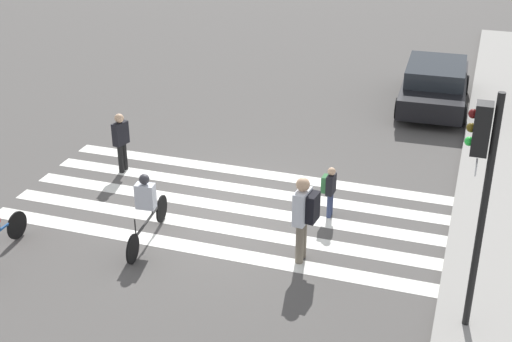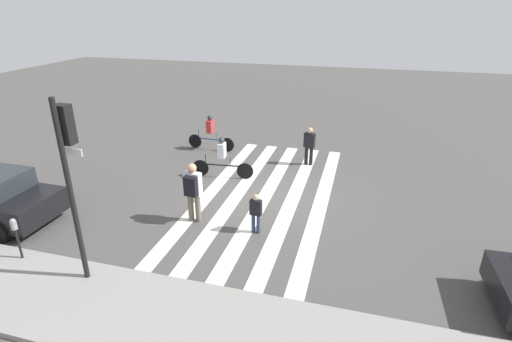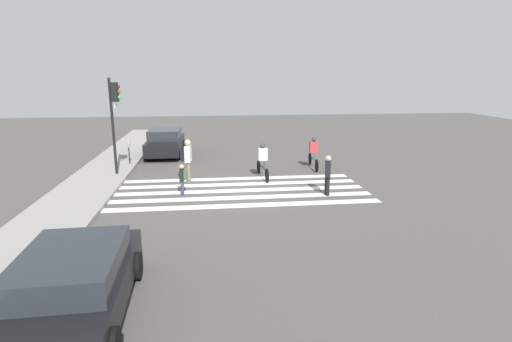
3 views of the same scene
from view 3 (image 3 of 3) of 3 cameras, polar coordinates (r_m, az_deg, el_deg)
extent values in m
plane|color=#4C4947|center=(16.18, -2.02, -2.80)|extent=(60.00, 60.00, 0.00)
cube|color=gray|center=(16.88, -23.70, -3.03)|extent=(36.00, 2.50, 0.14)
cube|color=silver|center=(14.37, -1.40, -4.93)|extent=(0.47, 10.00, 0.01)
cube|color=silver|center=(15.28, -1.73, -3.79)|extent=(0.47, 10.00, 0.01)
cube|color=silver|center=(16.18, -2.02, -2.78)|extent=(0.47, 10.00, 0.01)
cube|color=silver|center=(17.10, -2.28, -1.88)|extent=(0.47, 10.00, 0.01)
cube|color=silver|center=(18.01, -2.51, -1.08)|extent=(0.47, 10.00, 0.01)
cylinder|color=black|center=(19.05, -19.75, 5.74)|extent=(0.12, 0.12, 4.44)
cube|color=black|center=(18.87, -19.51, 10.58)|extent=(0.32, 0.26, 0.84)
cube|color=silver|center=(18.91, -19.37, 8.77)|extent=(0.60, 0.02, 0.16)
sphere|color=#590F0F|center=(18.83, -19.09, 11.31)|extent=(0.15, 0.15, 0.15)
sphere|color=#59470F|center=(18.84, -19.03, 10.61)|extent=(0.15, 0.15, 0.15)
sphere|color=#26D83F|center=(18.85, -18.98, 9.91)|extent=(0.15, 0.15, 0.15)
cylinder|color=black|center=(21.30, -17.64, 1.94)|extent=(0.06, 0.06, 0.98)
cylinder|color=gray|center=(21.19, -17.76, 3.53)|extent=(0.15, 0.15, 0.22)
sphere|color=gray|center=(21.17, -17.78, 3.83)|extent=(0.14, 0.14, 0.14)
cylinder|color=black|center=(15.65, 10.22, -2.17)|extent=(0.14, 0.14, 0.75)
cylinder|color=black|center=(15.83, 10.02, -1.98)|extent=(0.14, 0.14, 0.75)
cube|color=black|center=(15.57, 10.22, 0.29)|extent=(0.47, 0.30, 0.59)
sphere|color=tan|center=(15.48, 10.29, 1.77)|extent=(0.23, 0.23, 0.23)
cylinder|color=navy|center=(15.71, -10.48, -2.43)|extent=(0.11, 0.11, 0.58)
cylinder|color=navy|center=(15.86, -10.44, -2.28)|extent=(0.11, 0.11, 0.58)
cube|color=black|center=(15.65, -10.54, -0.53)|extent=(0.35, 0.18, 0.46)
sphere|color=tan|center=(15.58, -10.59, 0.61)|extent=(0.18, 0.18, 0.18)
cube|color=#2D6638|center=(15.65, -10.05, -0.51)|extent=(0.26, 0.14, 0.38)
cylinder|color=#6B6051|center=(17.52, -9.60, -0.20)|extent=(0.17, 0.17, 0.89)
cylinder|color=#6B6051|center=(17.75, -9.56, -0.02)|extent=(0.17, 0.17, 0.89)
cube|color=silver|center=(17.47, -9.68, 2.43)|extent=(0.54, 0.29, 0.70)
sphere|color=tan|center=(17.38, -9.74, 4.01)|extent=(0.28, 0.28, 0.28)
cube|color=black|center=(17.45, -10.36, 2.39)|extent=(0.41, 0.23, 0.59)
cylinder|color=black|center=(20.86, 7.71, 1.72)|extent=(0.62, 0.06, 0.62)
cylinder|color=black|center=(19.36, 8.68, 0.75)|extent=(0.62, 0.06, 0.62)
cube|color=#1E4C8C|center=(20.07, 8.19, 1.73)|extent=(1.34, 0.09, 0.04)
cylinder|color=#1E4C8C|center=(19.78, 8.38, 2.02)|extent=(0.03, 0.03, 0.32)
cylinder|color=#1E4C8C|center=(20.60, 7.86, 2.62)|extent=(0.03, 0.03, 0.40)
cube|color=#B73333|center=(19.96, 8.25, 3.40)|extent=(0.26, 0.41, 0.55)
sphere|color=#333338|center=(19.89, 8.29, 4.52)|extent=(0.22, 0.22, 0.22)
cylinder|color=black|center=(18.91, 0.37, 0.61)|extent=(0.63, 0.10, 0.63)
cylinder|color=black|center=(17.27, 1.59, -0.65)|extent=(0.63, 0.10, 0.63)
cube|color=black|center=(18.05, 0.95, 0.54)|extent=(1.46, 0.17, 0.04)
cylinder|color=black|center=(17.73, 1.17, 0.83)|extent=(0.03, 0.03, 0.32)
cylinder|color=black|center=(18.62, 0.52, 1.58)|extent=(0.03, 0.03, 0.40)
cube|color=silver|center=(17.92, 0.96, 2.39)|extent=(0.28, 0.42, 0.55)
sphere|color=#333338|center=(17.85, 0.97, 3.64)|extent=(0.22, 0.22, 0.22)
cube|color=black|center=(8.63, -24.54, -15.44)|extent=(4.61, 2.06, 0.62)
cube|color=#23282D|center=(8.38, -24.92, -12.04)|extent=(2.56, 1.84, 0.51)
cylinder|color=black|center=(10.22, -27.43, -12.68)|extent=(0.65, 0.22, 0.64)
cylinder|color=black|center=(9.76, -16.71, -12.88)|extent=(0.65, 0.22, 0.64)
cube|color=black|center=(23.63, -12.81, 3.67)|extent=(4.36, 1.91, 0.71)
cube|color=#23282D|center=(23.53, -12.89, 5.19)|extent=(2.41, 1.74, 0.56)
cylinder|color=black|center=(25.12, -14.49, 3.47)|extent=(0.64, 0.21, 0.64)
cylinder|color=black|center=(24.91, -10.34, 3.60)|extent=(0.64, 0.21, 0.64)
cylinder|color=black|center=(22.51, -15.46, 2.25)|extent=(0.64, 0.21, 0.64)
cylinder|color=black|center=(22.28, -10.83, 2.39)|extent=(0.64, 0.21, 0.64)
camera|label=1|loc=(29.63, -15.19, 19.93)|focal=50.00mm
camera|label=2|loc=(16.48, -49.00, 14.64)|focal=28.00mm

